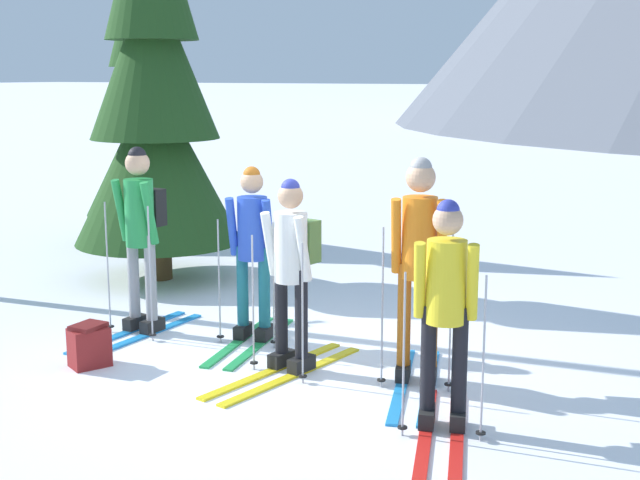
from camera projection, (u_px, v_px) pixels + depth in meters
ground_plane at (289, 366)px, 7.47m from camera, size 400.00×400.00×0.00m
skier_in_green at (141, 228)px, 8.27m from camera, size 0.61×1.62×1.82m
skier_in_blue at (252, 247)px, 8.02m from camera, size 0.62×1.64×1.66m
skier_in_white at (292, 265)px, 7.19m from camera, size 0.62×1.79×1.65m
skier_in_orange at (419, 256)px, 6.90m from camera, size 0.82×1.74×1.85m
skier_in_yellow at (446, 302)px, 5.99m from camera, size 0.79×1.63×1.66m
pine_tree_near at (154, 96)px, 10.22m from camera, size 2.02×2.02×4.88m
pine_tree_mid at (145, 107)px, 12.71m from camera, size 1.82×1.82×4.39m
backpack_on_snow_front at (89, 346)px, 7.43m from camera, size 0.36×0.39×0.38m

